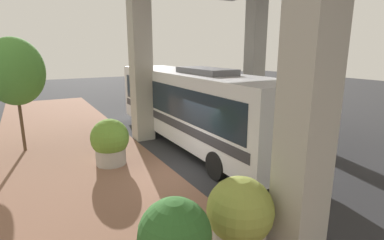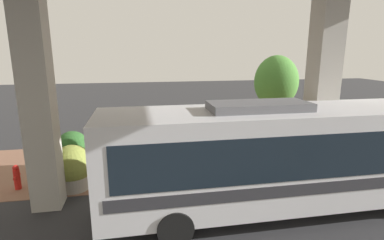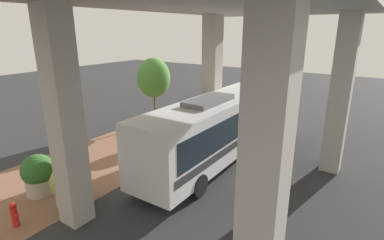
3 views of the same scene
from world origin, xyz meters
TOP-DOWN VIEW (x-y plane):
  - ground_plane at (0.00, 0.00)m, footprint 80.00×80.00m
  - sidewalk_strip at (-3.00, 0.00)m, footprint 6.00×40.00m
  - overpass at (4.00, 0.00)m, footprint 9.40×17.77m
  - bus at (2.18, 2.93)m, footprint 2.69×12.03m
  - fire_hydrant at (-0.98, -6.39)m, footprint 0.48×0.23m
  - planter_front at (-1.82, 2.18)m, footprint 1.46×1.46m
  - planter_middle at (-2.38, -4.63)m, footprint 1.35×1.35m
  - planter_back at (-0.66, -4.33)m, footprint 1.47×1.47m
  - street_tree_near at (-4.74, 5.64)m, footprint 2.36×2.36m

SIDE VIEW (x-z plane):
  - ground_plane at x=0.00m, z-range 0.00..0.00m
  - sidewalk_strip at x=-3.00m, z-range 0.00..0.02m
  - fire_hydrant at x=-0.98m, z-range 0.01..0.98m
  - planter_back at x=-0.66m, z-range -0.02..1.69m
  - planter_front at x=-1.82m, z-range 0.01..1.81m
  - planter_middle at x=-2.38m, z-range 0.01..1.81m
  - bus at x=2.18m, z-range 0.15..3.77m
  - street_tree_near at x=-4.74m, z-range 1.02..5.90m
  - overpass at x=4.00m, z-range 2.99..11.19m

